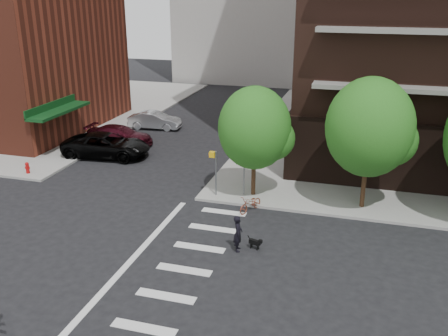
{
  "coord_description": "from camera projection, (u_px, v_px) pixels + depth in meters",
  "views": [
    {
      "loc": [
        9.78,
        -17.14,
        11.26
      ],
      "look_at": [
        3.0,
        6.0,
        2.5
      ],
      "focal_mm": 40.0,
      "sensor_mm": 36.0,
      "label": 1
    }
  ],
  "objects": [
    {
      "name": "dog_walker",
      "position": [
        238.0,
        233.0,
        22.38
      ],
      "size": [
        0.69,
        0.53,
        1.71
      ],
      "primitive_type": "imported",
      "rotation": [
        0.0,
        0.0,
        1.78
      ],
      "color": "black",
      "rests_on": "ground"
    },
    {
      "name": "sidewalk_nw",
      "position": [
        8.0,
        107.0,
        49.53
      ],
      "size": [
        31.0,
        33.0,
        0.15
      ],
      "primitive_type": "cube",
      "color": "gray",
      "rests_on": "ground"
    },
    {
      "name": "parked_car_silver",
      "position": [
        155.0,
        120.0,
        41.9
      ],
      "size": [
        1.9,
        4.52,
        1.45
      ],
      "primitive_type": "imported",
      "rotation": [
        0.0,
        0.0,
        1.65
      ],
      "color": "#B8BCC1",
      "rests_on": "ground"
    },
    {
      "name": "ground",
      "position": [
        120.0,
        260.0,
        21.89
      ],
      "size": [
        120.0,
        120.0,
        0.0
      ],
      "primitive_type": "plane",
      "color": "black",
      "rests_on": "ground"
    },
    {
      "name": "tree_a",
      "position": [
        255.0,
        128.0,
        27.12
      ],
      "size": [
        4.0,
        4.0,
        5.9
      ],
      "color": "#301E11",
      "rests_on": "sidewalk_ne"
    },
    {
      "name": "fire_hydrant",
      "position": [
        27.0,
        167.0,
        31.51
      ],
      "size": [
        0.24,
        0.24,
        0.73
      ],
      "color": "#A50C0C",
      "rests_on": "sidewalk_nw"
    },
    {
      "name": "tree_b",
      "position": [
        370.0,
        127.0,
        25.37
      ],
      "size": [
        4.5,
        4.5,
        6.65
      ],
      "color": "#301E11",
      "rests_on": "sidewalk_ne"
    },
    {
      "name": "pedestrian_signal",
      "position": [
        222.0,
        166.0,
        27.79
      ],
      "size": [
        2.18,
        0.67,
        2.6
      ],
      "color": "slate",
      "rests_on": "sidewalk_ne"
    },
    {
      "name": "dog",
      "position": [
        255.0,
        242.0,
        22.66
      ],
      "size": [
        0.65,
        0.33,
        0.54
      ],
      "rotation": [
        0.0,
        0.0,
        -0.29
      ],
      "color": "black",
      "rests_on": "ground"
    },
    {
      "name": "parked_car_maroon",
      "position": [
        120.0,
        136.0,
        37.57
      ],
      "size": [
        2.16,
        5.1,
        1.47
      ],
      "primitive_type": "imported",
      "rotation": [
        0.0,
        0.0,
        1.59
      ],
      "color": "#3E0C17",
      "rests_on": "ground"
    },
    {
      "name": "crosswalk",
      "position": [
        167.0,
        267.0,
        21.31
      ],
      "size": [
        3.85,
        13.0,
        0.01
      ],
      "color": "silver",
      "rests_on": "ground"
    },
    {
      "name": "parked_car_black",
      "position": [
        106.0,
        145.0,
        34.86
      ],
      "size": [
        3.38,
        6.3,
        1.68
      ],
      "primitive_type": "imported",
      "rotation": [
        0.0,
        0.0,
        1.67
      ],
      "color": "black",
      "rests_on": "ground"
    },
    {
      "name": "scooter",
      "position": [
        251.0,
        204.0,
        26.46
      ],
      "size": [
        1.26,
        1.8,
        0.9
      ],
      "primitive_type": "imported",
      "rotation": [
        0.0,
        0.0,
        -0.43
      ],
      "color": "brown",
      "rests_on": "ground"
    }
  ]
}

